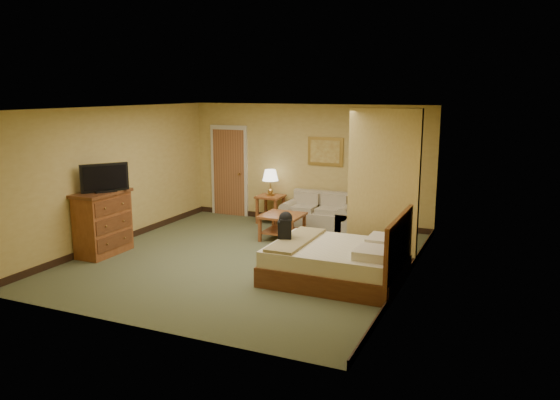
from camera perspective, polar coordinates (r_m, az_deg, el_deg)
The scene contains 17 objects.
floor at distance 9.56m, azimuth -3.58°, elevation -6.21°, with size 6.00×6.00×0.00m, color #515738.
ceiling at distance 9.11m, azimuth -3.78°, elevation 9.57°, with size 6.00×6.00×0.00m, color white.
back_wall at distance 11.96m, azimuth 2.95°, elevation 3.75°, with size 5.50×0.02×2.60m, color tan.
left_wall at distance 10.78m, azimuth -16.79°, elevation 2.44°, with size 0.02×6.00×2.60m, color tan.
right_wall at distance 8.36m, azimuth 13.30°, elevation 0.15°, with size 0.02×6.00×2.60m, color tan.
partition at distance 9.37m, azimuth 10.75°, elevation 1.45°, with size 1.20×0.15×2.60m, color tan.
door at distance 12.78m, azimuth -5.32°, elevation 3.00°, with size 0.94×0.16×2.10m.
baseboard at distance 12.18m, azimuth 2.88°, elevation -2.04°, with size 5.50×0.02×0.12m, color black.
loveseat at distance 11.61m, azimuth 3.99°, elevation -1.75°, with size 1.53×0.71×0.77m.
side_table at distance 12.08m, azimuth -1.01°, elevation -0.49°, with size 0.55×0.55×0.61m.
table_lamp at distance 11.96m, azimuth -1.02°, elevation 2.53°, with size 0.35×0.35×0.58m.
coffee_table at distance 10.71m, azimuth 0.26°, elevation -2.25°, with size 0.79×0.79×0.50m.
wall_picture at distance 11.76m, azimuth 4.75°, elevation 5.08°, with size 0.79×0.04×0.61m.
dresser at distance 10.20m, azimuth -18.01°, elevation -2.27°, with size 0.56×1.07×1.14m.
tv at distance 9.98m, azimuth -17.86°, elevation 2.15°, with size 0.52×0.71×0.50m.
bed at distance 8.48m, azimuth 6.29°, elevation -6.42°, with size 2.02×1.72×1.11m.
backpack at distance 8.63m, azimuth 0.60°, elevation -2.65°, with size 0.27×0.32×0.47m.
Camera 1 is at (4.20, -8.08, 2.89)m, focal length 35.00 mm.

